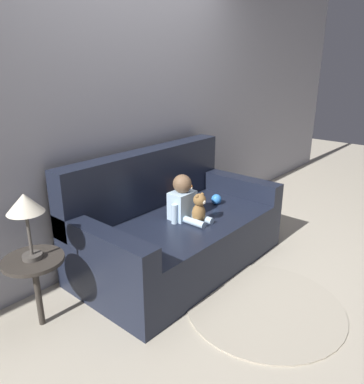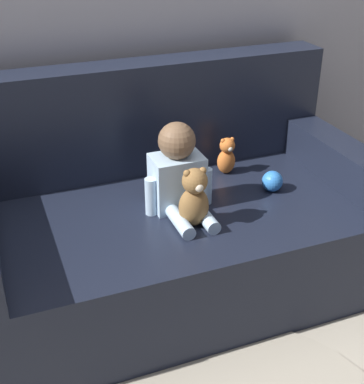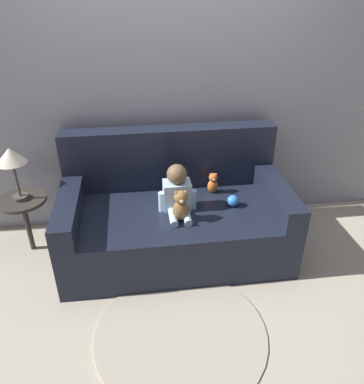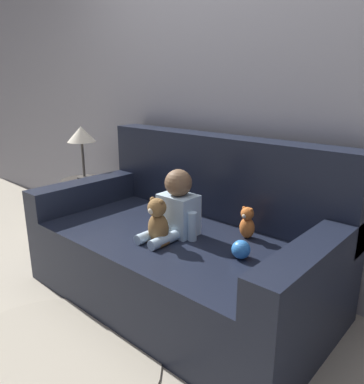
{
  "view_description": "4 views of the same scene",
  "coord_description": "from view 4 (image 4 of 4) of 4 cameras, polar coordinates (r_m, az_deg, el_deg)",
  "views": [
    {
      "loc": [
        -2.13,
        -1.85,
        1.65
      ],
      "look_at": [
        0.01,
        -0.01,
        0.65
      ],
      "focal_mm": 35.0,
      "sensor_mm": 36.0,
      "label": 1
    },
    {
      "loc": [
        -0.68,
        -1.83,
        1.55
      ],
      "look_at": [
        -0.01,
        -0.11,
        0.54
      ],
      "focal_mm": 50.0,
      "sensor_mm": 36.0,
      "label": 2
    },
    {
      "loc": [
        -0.28,
        -2.45,
        1.98
      ],
      "look_at": [
        0.05,
        -0.04,
        0.58
      ],
      "focal_mm": 35.0,
      "sensor_mm": 36.0,
      "label": 3
    },
    {
      "loc": [
        1.34,
        -1.46,
        1.25
      ],
      "look_at": [
        0.09,
        -0.07,
        0.69
      ],
      "focal_mm": 35.0,
      "sensor_mm": 36.0,
      "label": 4
    }
  ],
  "objects": [
    {
      "name": "floor_rug",
      "position": [
        1.98,
        -20.71,
        -23.62
      ],
      "size": [
        1.1,
        1.1,
        0.01
      ],
      "color": "#B2A893",
      "rests_on": "ground_plane"
    },
    {
      "name": "person_baby",
      "position": [
        2.07,
        -0.88,
        -2.5
      ],
      "size": [
        0.29,
        0.34,
        0.37
      ],
      "color": "silver",
      "rests_on": "couch"
    },
    {
      "name": "ground_plane",
      "position": [
        2.34,
        -0.59,
        -15.64
      ],
      "size": [
        12.0,
        12.0,
        0.0
      ],
      "primitive_type": "plane",
      "color": "#B7AD99"
    },
    {
      "name": "wall_back",
      "position": [
        2.43,
        8.69,
        17.59
      ],
      "size": [
        8.0,
        0.05,
        2.6
      ],
      "color": "#93939E",
      "rests_on": "ground_plane"
    },
    {
      "name": "toy_ball",
      "position": [
        1.85,
        8.97,
        -8.64
      ],
      "size": [
        0.09,
        0.09,
        0.09
      ],
      "color": "#337FDB",
      "rests_on": "couch"
    },
    {
      "name": "couch",
      "position": [
        2.24,
        0.57,
        -8.21
      ],
      "size": [
        1.75,
        0.95,
        0.93
      ],
      "color": "black",
      "rests_on": "ground_plane"
    },
    {
      "name": "teddy_bear_brown",
      "position": [
        1.97,
        -3.73,
        -4.6
      ],
      "size": [
        0.15,
        0.11,
        0.25
      ],
      "color": "olive",
      "rests_on": "couch"
    },
    {
      "name": "plush_toy_side",
      "position": [
        2.07,
        9.89,
        -4.64
      ],
      "size": [
        0.09,
        0.08,
        0.18
      ],
      "color": "orange",
      "rests_on": "couch"
    },
    {
      "name": "side_table",
      "position": [
        3.07,
        -14.85,
        5.06
      ],
      "size": [
        0.38,
        0.38,
        0.91
      ],
      "color": "#332D28",
      "rests_on": "ground_plane"
    }
  ]
}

